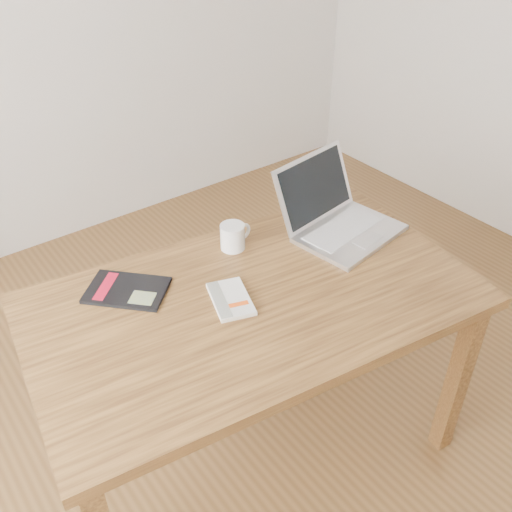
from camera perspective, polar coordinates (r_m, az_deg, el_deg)
room at (r=1.41m, az=4.65°, el=13.22°), size 4.04×4.04×2.70m
desk at (r=1.84m, az=-0.12°, el=-6.22°), size 1.49×0.98×0.75m
white_guidebook at (r=1.77m, az=-2.55°, el=-4.33°), size 0.16×0.21×0.02m
black_guidebook at (r=1.85m, az=-12.79°, el=-3.35°), size 0.29×0.29×0.01m
laptop at (r=2.09m, az=8.14°, el=3.89°), size 0.42×0.41×0.25m
coffee_mug at (r=1.98m, az=-2.29°, el=2.01°), size 0.12×0.09×0.09m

